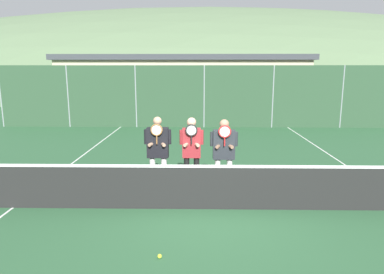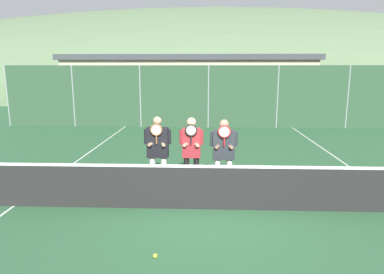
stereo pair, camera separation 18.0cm
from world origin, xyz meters
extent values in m
plane|color=#2D5B38|center=(0.00, 0.00, 0.00)|extent=(120.00, 120.00, 0.00)
ellipsoid|color=#5B7551|center=(0.00, 50.34, 0.00)|extent=(116.08, 64.49, 22.57)
cube|color=beige|center=(-1.35, 18.35, 1.72)|extent=(16.93, 5.00, 3.45)
cube|color=#3D4247|center=(-1.35, 18.35, 3.63)|extent=(17.43, 5.50, 0.36)
cylinder|color=gray|center=(-10.15, 10.22, 1.52)|extent=(0.06, 0.06, 3.05)
cylinder|color=gray|center=(-6.76, 10.22, 1.52)|extent=(0.06, 0.06, 3.05)
cylinder|color=gray|center=(-3.38, 10.22, 1.52)|extent=(0.06, 0.06, 3.05)
cylinder|color=gray|center=(0.00, 10.22, 1.52)|extent=(0.06, 0.06, 3.05)
cylinder|color=gray|center=(3.38, 10.22, 1.52)|extent=(0.06, 0.06, 3.05)
cylinder|color=gray|center=(6.76, 10.22, 1.52)|extent=(0.06, 0.06, 3.05)
cube|color=#2D4C33|center=(0.00, 10.22, 1.52)|extent=(20.29, 0.02, 3.05)
cube|color=black|center=(0.00, 0.00, 0.45)|extent=(11.08, 0.02, 0.91)
cube|color=white|center=(0.00, 0.00, 0.93)|extent=(11.08, 0.03, 0.06)
cube|color=white|center=(-4.19, 3.00, 0.00)|extent=(0.05, 16.00, 0.01)
cube|color=white|center=(4.19, 3.00, 0.00)|extent=(0.05, 16.00, 0.01)
cylinder|color=white|center=(-1.35, 0.93, 0.44)|extent=(0.13, 0.13, 0.87)
cylinder|color=white|center=(-1.08, 0.93, 0.44)|extent=(0.13, 0.13, 0.87)
cube|color=black|center=(-1.22, 0.93, 1.22)|extent=(0.49, 0.22, 0.69)
sphere|color=tan|center=(-1.22, 0.93, 1.72)|extent=(0.20, 0.20, 0.20)
cylinder|color=black|center=(-1.49, 0.93, 1.35)|extent=(0.08, 0.08, 0.34)
cylinder|color=black|center=(-0.95, 0.93, 1.35)|extent=(0.08, 0.08, 0.34)
cylinder|color=tan|center=(-1.34, 0.84, 1.20)|extent=(0.16, 0.27, 0.08)
cylinder|color=tan|center=(-1.09, 0.84, 1.20)|extent=(0.16, 0.27, 0.08)
cylinder|color=#936033|center=(-1.22, 0.75, 1.32)|extent=(0.03, 0.03, 0.20)
torus|color=#936033|center=(-1.22, 0.75, 1.54)|extent=(0.27, 0.03, 0.27)
cylinder|color=silver|center=(-1.22, 0.75, 1.54)|extent=(0.22, 0.00, 0.22)
cylinder|color=black|center=(-0.56, 1.01, 0.43)|extent=(0.13, 0.13, 0.86)
cylinder|color=black|center=(-0.33, 1.01, 0.43)|extent=(0.13, 0.13, 0.86)
cube|color=maroon|center=(-0.44, 1.01, 1.20)|extent=(0.42, 0.22, 0.68)
sphere|color=tan|center=(-0.44, 1.01, 1.68)|extent=(0.21, 0.21, 0.21)
cylinder|color=maroon|center=(-0.68, 1.01, 1.33)|extent=(0.08, 0.08, 0.33)
cylinder|color=maroon|center=(-0.21, 1.01, 1.33)|extent=(0.08, 0.08, 0.33)
cylinder|color=tan|center=(-0.55, 0.92, 1.18)|extent=(0.16, 0.27, 0.08)
cylinder|color=tan|center=(-0.34, 0.92, 1.18)|extent=(0.16, 0.27, 0.08)
cylinder|color=black|center=(-0.44, 0.83, 1.30)|extent=(0.03, 0.03, 0.20)
torus|color=black|center=(-0.44, 0.83, 1.53)|extent=(0.27, 0.03, 0.27)
cylinder|color=silver|center=(-0.44, 0.83, 1.53)|extent=(0.23, 0.00, 0.23)
cylinder|color=white|center=(0.16, 0.92, 0.42)|extent=(0.13, 0.13, 0.84)
cylinder|color=white|center=(0.44, 0.92, 0.42)|extent=(0.13, 0.13, 0.84)
cube|color=#282D33|center=(0.30, 0.92, 1.18)|extent=(0.50, 0.22, 0.67)
sphere|color=#997056|center=(0.30, 0.92, 1.65)|extent=(0.22, 0.22, 0.22)
cylinder|color=#282D33|center=(0.02, 0.92, 1.31)|extent=(0.08, 0.08, 0.33)
cylinder|color=#282D33|center=(0.57, 0.92, 1.31)|extent=(0.08, 0.08, 0.33)
cylinder|color=#997056|center=(0.17, 0.83, 1.17)|extent=(0.16, 0.27, 0.08)
cylinder|color=#997056|center=(0.42, 0.83, 1.17)|extent=(0.16, 0.27, 0.08)
cylinder|color=red|center=(0.30, 0.74, 1.29)|extent=(0.03, 0.03, 0.20)
torus|color=red|center=(0.30, 0.74, 1.51)|extent=(0.29, 0.03, 0.29)
cylinder|color=silver|center=(0.30, 0.74, 1.51)|extent=(0.24, 0.00, 0.24)
cube|color=silver|center=(-5.71, 13.48, 0.72)|extent=(4.39, 1.81, 0.85)
cube|color=#2D3842|center=(-5.71, 13.48, 1.50)|extent=(2.41, 1.67, 0.69)
cylinder|color=black|center=(-4.28, 12.56, 0.30)|extent=(0.60, 0.16, 0.60)
cylinder|color=black|center=(-4.28, 14.41, 0.30)|extent=(0.60, 0.16, 0.60)
cylinder|color=black|center=(-7.13, 12.56, 0.30)|extent=(0.60, 0.16, 0.60)
cylinder|color=black|center=(-7.13, 14.41, 0.30)|extent=(0.60, 0.16, 0.60)
cube|color=#B2B7BC|center=(-0.47, 13.30, 0.73)|extent=(4.30, 1.81, 0.86)
cube|color=#2D3842|center=(-0.47, 13.30, 1.51)|extent=(2.36, 1.67, 0.70)
cylinder|color=black|center=(0.93, 12.37, 0.30)|extent=(0.60, 0.16, 0.60)
cylinder|color=black|center=(0.93, 14.23, 0.30)|extent=(0.60, 0.16, 0.60)
cylinder|color=black|center=(-1.87, 12.37, 0.30)|extent=(0.60, 0.16, 0.60)
cylinder|color=black|center=(-1.87, 14.23, 0.30)|extent=(0.60, 0.16, 0.60)
cube|color=#B2B7BC|center=(4.88, 13.35, 0.71)|extent=(4.60, 1.78, 0.83)
cube|color=#2D3842|center=(4.88, 13.35, 1.46)|extent=(2.53, 1.64, 0.68)
cylinder|color=black|center=(6.37, 12.45, 0.30)|extent=(0.60, 0.16, 0.60)
cylinder|color=black|center=(6.37, 14.26, 0.30)|extent=(0.60, 0.16, 0.60)
cylinder|color=black|center=(3.38, 12.45, 0.30)|extent=(0.60, 0.16, 0.60)
cylinder|color=black|center=(3.38, 14.26, 0.30)|extent=(0.60, 0.16, 0.60)
cube|color=maroon|center=(10.19, 13.35, 0.73)|extent=(4.22, 1.88, 0.86)
cube|color=#2D3842|center=(10.19, 13.35, 1.52)|extent=(2.32, 1.73, 0.71)
cylinder|color=black|center=(8.81, 12.38, 0.30)|extent=(0.60, 0.16, 0.60)
cylinder|color=black|center=(8.81, 14.31, 0.30)|extent=(0.60, 0.16, 0.60)
sphere|color=#CCDB33|center=(-0.88, -1.90, 0.03)|extent=(0.07, 0.07, 0.07)
camera|label=1|loc=(-0.29, -6.71, 2.88)|focal=32.00mm
camera|label=2|loc=(-0.11, -6.70, 2.88)|focal=32.00mm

